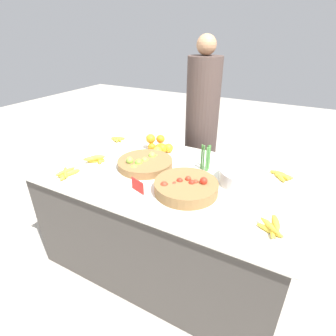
{
  "coord_description": "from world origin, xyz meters",
  "views": [
    {
      "loc": [
        0.76,
        -1.42,
        1.68
      ],
      "look_at": [
        0.0,
        0.0,
        0.84
      ],
      "focal_mm": 28.0,
      "sensor_mm": 36.0,
      "label": 1
    }
  ],
  "objects_px": {
    "tomato_basket": "(186,187)",
    "vendor_person": "(201,136)",
    "metal_bowl": "(242,177)",
    "lime_bowl": "(145,163)",
    "price_sign": "(138,186)"
  },
  "relations": [
    {
      "from": "tomato_basket",
      "to": "lime_bowl",
      "type": "bearing_deg",
      "value": 157.65
    },
    {
      "from": "metal_bowl",
      "to": "price_sign",
      "type": "xyz_separation_m",
      "value": [
        -0.54,
        -0.41,
        -0.01
      ]
    },
    {
      "from": "metal_bowl",
      "to": "lime_bowl",
      "type": "bearing_deg",
      "value": -171.39
    },
    {
      "from": "lime_bowl",
      "to": "metal_bowl",
      "type": "height_order",
      "value": "lime_bowl"
    },
    {
      "from": "lime_bowl",
      "to": "price_sign",
      "type": "distance_m",
      "value": 0.34
    },
    {
      "from": "tomato_basket",
      "to": "vendor_person",
      "type": "height_order",
      "value": "vendor_person"
    },
    {
      "from": "lime_bowl",
      "to": "price_sign",
      "type": "bearing_deg",
      "value": -64.87
    },
    {
      "from": "tomato_basket",
      "to": "price_sign",
      "type": "height_order",
      "value": "tomato_basket"
    },
    {
      "from": "lime_bowl",
      "to": "price_sign",
      "type": "xyz_separation_m",
      "value": [
        0.14,
        -0.31,
        0.01
      ]
    },
    {
      "from": "price_sign",
      "to": "tomato_basket",
      "type": "bearing_deg",
      "value": 45.63
    },
    {
      "from": "lime_bowl",
      "to": "tomato_basket",
      "type": "relative_size",
      "value": 1.01
    },
    {
      "from": "lime_bowl",
      "to": "price_sign",
      "type": "height_order",
      "value": "lime_bowl"
    },
    {
      "from": "metal_bowl",
      "to": "vendor_person",
      "type": "bearing_deg",
      "value": 128.52
    },
    {
      "from": "lime_bowl",
      "to": "vendor_person",
      "type": "bearing_deg",
      "value": 82.17
    },
    {
      "from": "lime_bowl",
      "to": "vendor_person",
      "type": "distance_m",
      "value": 0.83
    }
  ]
}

